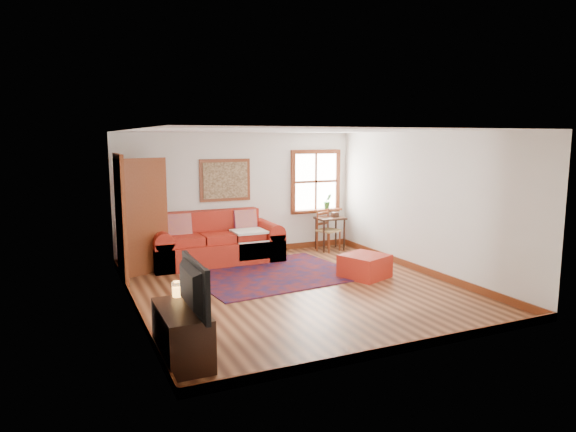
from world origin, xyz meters
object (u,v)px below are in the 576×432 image
media_cabinet (182,334)px  ladder_back_chair (327,229)px  red_leather_sofa (216,246)px  side_table (330,223)px  red_ottoman (365,266)px

media_cabinet → ladder_back_chair: bearing=45.9°
red_leather_sofa → side_table: red_leather_sofa is taller
red_leather_sofa → media_cabinet: (-1.59, -4.15, -0.04)m
ladder_back_chair → red_leather_sofa: bearing=-179.3°
side_table → ladder_back_chair: ladder_back_chair is taller
ladder_back_chair → red_ottoman: bearing=-101.2°
media_cabinet → red_leather_sofa: bearing=69.0°
red_leather_sofa → side_table: size_ratio=3.52×
red_ottoman → ladder_back_chair: size_ratio=0.79×
red_ottoman → ladder_back_chair: 2.22m
side_table → ladder_back_chair: (-0.09, -0.02, -0.11)m
red_leather_sofa → side_table: bearing=1.1°
red_ottoman → media_cabinet: size_ratio=0.67×
red_leather_sofa → media_cabinet: size_ratio=2.39×
red_ottoman → side_table: size_ratio=0.98×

